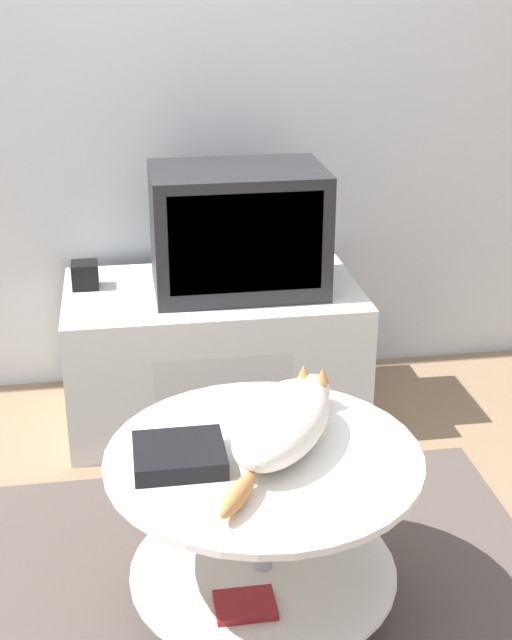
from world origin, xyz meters
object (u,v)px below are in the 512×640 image
object	(u,v)px
speaker	(85,275)
cat	(283,422)
tv	(238,230)
dvd_box	(179,455)

from	to	relation	value
speaker	cat	bearing A→B (deg)	-67.35
speaker	tv	bearing A→B (deg)	-9.88
tv	speaker	world-z (taller)	tv
speaker	cat	xyz separation A→B (m)	(0.49, -1.16, 0.02)
tv	cat	size ratio (longest dim) A/B	1.07
dvd_box	tv	bearing A→B (deg)	75.10
tv	dvd_box	xyz separation A→B (m)	(-0.29, -1.11, -0.20)
speaker	dvd_box	distance (m)	1.22
speaker	dvd_box	world-z (taller)	speaker
tv	speaker	size ratio (longest dim) A/B	6.35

